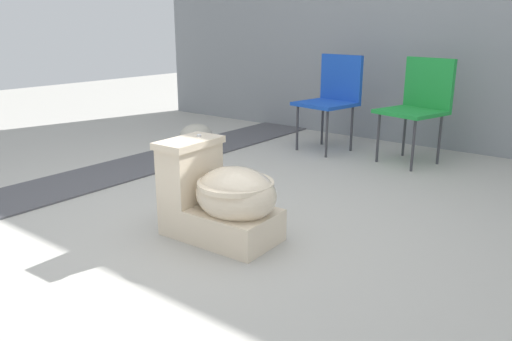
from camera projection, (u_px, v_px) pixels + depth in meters
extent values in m
plane|color=#A8A59E|center=(216.00, 223.00, 2.84)|extent=(14.00, 14.00, 0.00)
cube|color=#4C4C51|center=(138.00, 166.00, 3.98)|extent=(0.56, 8.00, 0.01)
cube|color=beige|center=(221.00, 222.00, 2.63)|extent=(0.61, 0.36, 0.17)
ellipsoid|color=beige|center=(236.00, 194.00, 2.53)|extent=(0.45, 0.38, 0.28)
cylinder|color=beige|center=(236.00, 184.00, 2.51)|extent=(0.40, 0.40, 0.03)
cube|color=beige|center=(190.00, 173.00, 2.68)|extent=(0.19, 0.35, 0.30)
cube|color=beige|center=(189.00, 143.00, 2.63)|extent=(0.22, 0.37, 0.04)
cylinder|color=silver|center=(199.00, 135.00, 2.69)|extent=(0.02, 0.02, 0.01)
cube|color=#1947B2|center=(325.00, 104.00, 4.37)|extent=(0.51, 0.51, 0.03)
cube|color=#1947B2|center=(341.00, 78.00, 4.44)|extent=(0.44, 0.11, 0.40)
cylinder|color=#38383D|center=(327.00, 134.00, 4.20)|extent=(0.02, 0.02, 0.40)
cylinder|color=#38383D|center=(297.00, 128.00, 4.44)|extent=(0.02, 0.02, 0.40)
cylinder|color=#38383D|center=(352.00, 129.00, 4.42)|extent=(0.02, 0.02, 0.40)
cylinder|color=#38383D|center=(322.00, 123.00, 4.66)|extent=(0.02, 0.02, 0.40)
cube|color=#1E8C38|center=(411.00, 112.00, 3.96)|extent=(0.54, 0.54, 0.03)
cube|color=#1E8C38|center=(429.00, 83.00, 4.02)|extent=(0.43, 0.15, 0.40)
cylinder|color=#38383D|center=(413.00, 146.00, 3.79)|extent=(0.02, 0.02, 0.40)
cylinder|color=#38383D|center=(378.00, 138.00, 4.06)|extent=(0.02, 0.02, 0.40)
cylinder|color=#38383D|center=(439.00, 140.00, 3.99)|extent=(0.02, 0.02, 0.40)
cylinder|color=#38383D|center=(404.00, 133.00, 4.25)|extent=(0.02, 0.02, 0.40)
ellipsoid|color=#ADA899|center=(196.00, 135.00, 4.61)|extent=(0.42, 0.45, 0.21)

